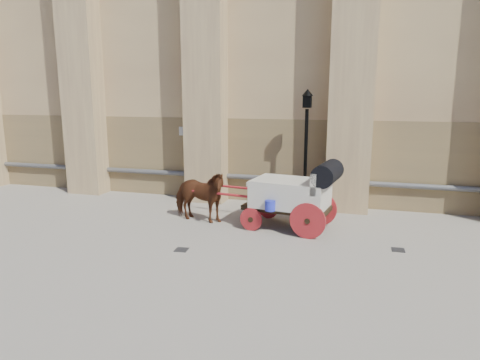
% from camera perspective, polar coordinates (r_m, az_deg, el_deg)
% --- Properties ---
extents(ground, '(90.00, 90.00, 0.00)m').
position_cam_1_polar(ground, '(12.31, -5.78, -6.98)').
color(ground, gray).
rests_on(ground, ground).
extents(horse, '(2.04, 1.19, 1.62)m').
position_cam_1_polar(horse, '(13.12, -5.51, -2.13)').
color(horse, '#5E2B18').
rests_on(horse, ground).
extents(carriage, '(4.78, 1.94, 2.03)m').
position_cam_1_polar(carriage, '(12.39, 7.43, -1.63)').
color(carriage, black).
rests_on(carriage, ground).
extents(street_lamp, '(0.38, 0.38, 4.03)m').
position_cam_1_polar(street_lamp, '(14.17, 8.78, 4.33)').
color(street_lamp, black).
rests_on(street_lamp, ground).
extents(drain_grate_near, '(0.34, 0.34, 0.01)m').
position_cam_1_polar(drain_grate_near, '(11.05, -7.81, -9.19)').
color(drain_grate_near, black).
rests_on(drain_grate_near, ground).
extents(drain_grate_far, '(0.32, 0.32, 0.01)m').
position_cam_1_polar(drain_grate_far, '(11.64, 20.33, -8.73)').
color(drain_grate_far, black).
rests_on(drain_grate_far, ground).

